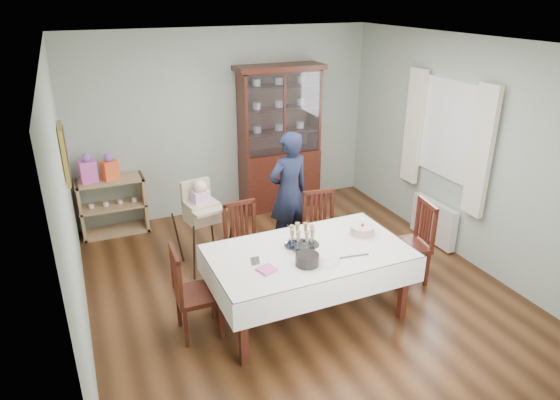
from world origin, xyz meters
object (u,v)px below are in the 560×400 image
sideboard (113,206)px  chair_end_left (197,308)px  chair_end_right (408,257)px  dining_table (308,283)px  birthday_cake (362,231)px  china_cabinet (280,136)px  gift_bag_orange (110,168)px  gift_bag_pink (88,170)px  woman (289,192)px  champagne_tray (302,241)px  high_chair (203,232)px  chair_far_left (246,258)px  chair_far_right (322,245)px

sideboard → chair_end_left: bearing=-79.2°
chair_end_right → dining_table: bearing=-72.9°
chair_end_left → birthday_cake: size_ratio=3.29×
sideboard → birthday_cake: 3.59m
birthday_cake → chair_end_right: bearing=6.6°
china_cabinet → chair_end_left: size_ratio=2.29×
gift_bag_orange → gift_bag_pink: bearing=180.0°
chair_end_right → woman: size_ratio=0.61×
sideboard → champagne_tray: 3.17m
dining_table → high_chair: high_chair is taller
chair_end_right → gift_bag_orange: gift_bag_orange is taller
dining_table → chair_end_left: chair_end_left is taller
china_cabinet → gift_bag_pink: china_cabinet is taller
champagne_tray → china_cabinet: bearing=71.5°
dining_table → sideboard: sideboard is taller
gift_bag_orange → champagne_tray: bearing=-59.5°
dining_table → birthday_cake: size_ratio=6.96×
dining_table → chair_far_left: bearing=110.7°
chair_end_right → high_chair: high_chair is taller
chair_far_left → birthday_cake: 1.43m
birthday_cake → gift_bag_pink: size_ratio=0.73×
sideboard → woman: woman is taller
sideboard → gift_bag_pink: (-0.25, -0.02, 0.58)m
champagne_tray → woman: bearing=71.5°
birthday_cake → gift_bag_pink: gift_bag_pink is taller
dining_table → woman: woman is taller
chair_far_right → chair_end_left: (-1.74, -0.70, 0.01)m
chair_far_left → gift_bag_orange: size_ratio=2.51×
dining_table → woman: size_ratio=1.27×
china_cabinet → high_chair: china_cabinet is taller
chair_far_left → champagne_tray: 1.04m
chair_far_left → chair_end_right: size_ratio=0.95×
woman → chair_end_left: bearing=28.2°
dining_table → high_chair: 1.63m
chair_end_right → gift_bag_pink: bearing=-118.5°
sideboard → birthday_cake: bearing=-49.7°
sideboard → chair_end_left: 2.69m
birthday_cake → china_cabinet: bearing=85.8°
chair_end_right → chair_end_left: bearing=-79.6°
chair_far_left → woman: woman is taller
champagne_tray → gift_bag_pink: (-1.85, 2.68, 0.15)m
birthday_cake → chair_far_right: bearing=94.0°
china_cabinet → chair_far_left: 2.37m
china_cabinet → chair_far_right: 2.11m
chair_end_left → woman: bearing=-49.3°
gift_bag_orange → dining_table: bearing=-60.0°
woman → birthday_cake: (0.26, -1.33, 0.02)m
china_cabinet → gift_bag_orange: (-2.48, 0.00, -0.16)m
gift_bag_orange → chair_end_left: bearing=-79.6°
chair_end_left → chair_end_right: bearing=-88.3°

